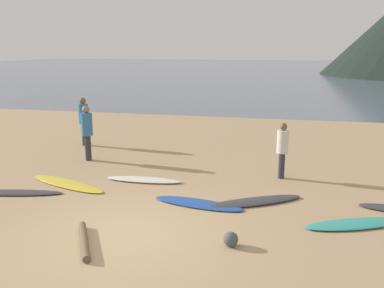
# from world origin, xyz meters

# --- Properties ---
(ground_plane) EXTENTS (120.00, 120.00, 0.20)m
(ground_plane) POSITION_xyz_m (0.00, 10.00, -0.10)
(ground_plane) COLOR tan
(ground_plane) RESTS_ON ground
(ocean_water) EXTENTS (140.00, 100.00, 0.01)m
(ocean_water) POSITION_xyz_m (0.00, 64.68, 0.00)
(ocean_water) COLOR slate
(ocean_water) RESTS_ON ground
(surfboard_2) EXTENTS (2.69, 1.00, 0.06)m
(surfboard_2) POSITION_xyz_m (-3.80, 1.56, 0.03)
(surfboard_2) COLOR #333338
(surfboard_2) RESTS_ON ground
(surfboard_3) EXTENTS (2.71, 1.47, 0.06)m
(surfboard_3) POSITION_xyz_m (-2.77, 2.53, 0.03)
(surfboard_3) COLOR yellow
(surfboard_3) RESTS_ON ground
(surfboard_4) EXTENTS (2.19, 0.56, 0.09)m
(surfboard_4) POSITION_xyz_m (-0.83, 3.30, 0.05)
(surfboard_4) COLOR silver
(surfboard_4) RESTS_ON ground
(surfboard_5) EXTENTS (2.31, 0.97, 0.06)m
(surfboard_5) POSITION_xyz_m (1.05, 1.91, 0.03)
(surfboard_5) COLOR #1E479E
(surfboard_5) RESTS_ON ground
(surfboard_6) EXTENTS (2.43, 1.75, 0.08)m
(surfboard_6) POSITION_xyz_m (2.34, 2.31, 0.04)
(surfboard_6) COLOR #333338
(surfboard_6) RESTS_ON ground
(surfboard_7) EXTENTS (2.24, 1.40, 0.07)m
(surfboard_7) POSITION_xyz_m (4.51, 1.49, 0.04)
(surfboard_7) COLOR teal
(surfboard_7) RESTS_ON ground
(person_0) EXTENTS (0.33, 0.33, 1.62)m
(person_0) POSITION_xyz_m (2.93, 4.47, 0.95)
(person_0) COLOR #2D2D38
(person_0) RESTS_ON ground
(person_1) EXTENTS (0.37, 0.37, 1.83)m
(person_1) POSITION_xyz_m (-3.36, 5.00, 1.08)
(person_1) COLOR #2D2D38
(person_1) RESTS_ON ground
(person_2) EXTENTS (0.37, 0.37, 1.83)m
(person_2) POSITION_xyz_m (-4.50, 6.95, 1.08)
(person_2) COLOR #2D2D38
(person_2) RESTS_ON ground
(driftwood_log) EXTENTS (0.90, 1.40, 0.14)m
(driftwood_log) POSITION_xyz_m (-0.65, -0.58, 0.07)
(driftwood_log) COLOR brown
(driftwood_log) RESTS_ON ground
(beach_rock_near) EXTENTS (0.28, 0.28, 0.28)m
(beach_rock_near) POSITION_xyz_m (2.10, -0.03, 0.14)
(beach_rock_near) COLOR #474C51
(beach_rock_near) RESTS_ON ground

